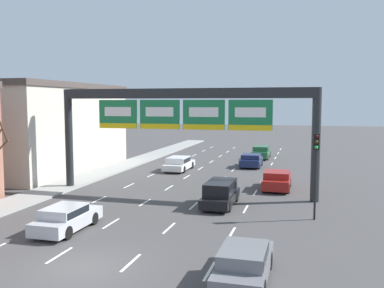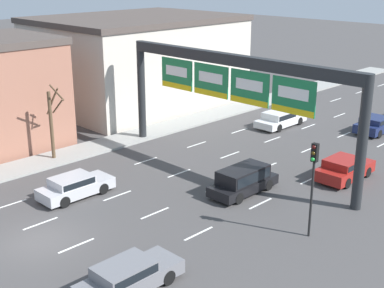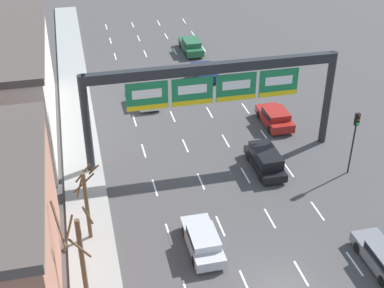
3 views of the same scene
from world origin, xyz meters
TOP-DOWN VIEW (x-y plane):
  - lane_dashes at (-0.00, 13.50)m, footprint 10.02×67.00m
  - sign_gantry at (0.00, 14.16)m, footprint 18.68×0.70m
  - car_white at (-3.38, 24.31)m, footprint 1.97×4.89m
  - car_red at (6.37, 17.61)m, footprint 1.99×4.28m
  - suv_black at (3.28, 11.47)m, footprint 1.80×4.57m
  - car_green at (3.36, 35.36)m, footprint 1.86×4.86m
  - car_silver at (-3.25, 4.19)m, footprint 1.80×4.38m
  - car_navy at (3.09, 28.30)m, footprint 1.99×4.03m
  - traffic_light_near_gantry at (8.99, 9.65)m, footprint 0.30×0.35m
  - tree_bare_closest at (-9.62, 6.79)m, footprint 1.64×1.36m
  - tree_bare_second at (-10.22, 1.92)m, footprint 1.96×2.06m

SIDE VIEW (x-z plane):
  - lane_dashes at x=0.00m, z-range 0.00..0.01m
  - car_silver at x=-3.25m, z-range 0.05..1.36m
  - car_white at x=-3.38m, z-range 0.05..1.38m
  - car_navy at x=3.09m, z-range 0.05..1.38m
  - car_red at x=6.37m, z-range 0.05..1.45m
  - car_green at x=3.36m, z-range 0.05..1.51m
  - suv_black at x=3.28m, z-range 0.09..1.68m
  - tree_bare_closest at x=-9.62m, z-range 0.21..5.53m
  - tree_bare_second at x=-10.22m, z-range 0.04..6.46m
  - traffic_light_near_gantry at x=8.99m, z-range 1.02..5.85m
  - sign_gantry at x=0.00m, z-range 2.03..9.54m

